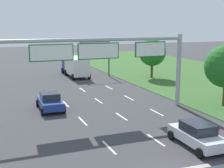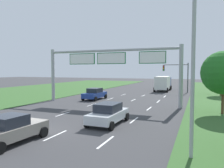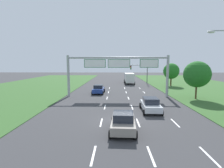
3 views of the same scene
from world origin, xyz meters
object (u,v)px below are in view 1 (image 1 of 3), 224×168
car_mid_lane (197,134)px  traffic_light_mast (97,51)px  box_truck (75,66)px  roadside_tree_far (152,53)px  car_lead_silver (50,101)px  sign_gantry (97,59)px

car_mid_lane → traffic_light_mast: bearing=85.8°
box_truck → roadside_tree_far: 11.81m
car_mid_lane → box_truck: 29.82m
car_lead_silver → traffic_light_mast: size_ratio=0.79×
car_lead_silver → roadside_tree_far: 21.03m
sign_gantry → roadside_tree_far: bearing=47.3°
box_truck → roadside_tree_far: size_ratio=1.37×
roadside_tree_far → sign_gantry: bearing=-132.7°
sign_gantry → traffic_light_mast: 19.56m
box_truck → roadside_tree_far: roadside_tree_far is taller
car_mid_lane → traffic_light_mast: (2.70, 27.90, 3.05)m
car_lead_silver → sign_gantry: (3.66, -3.10, 4.17)m
car_mid_lane → sign_gantry: 10.93m
car_mid_lane → sign_gantry: (-3.63, 9.42, 4.17)m
car_lead_silver → traffic_light_mast: traffic_light_mast is taller
car_lead_silver → box_truck: bearing=68.9°
box_truck → sign_gantry: size_ratio=0.46×
car_lead_silver → sign_gantry: bearing=-38.9°
roadside_tree_far → box_truck: bearing=150.8°
car_mid_lane → roadside_tree_far: size_ratio=0.77×
car_mid_lane → box_truck: (-0.17, 29.81, 0.82)m
sign_gantry → traffic_light_mast: size_ratio=3.08×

